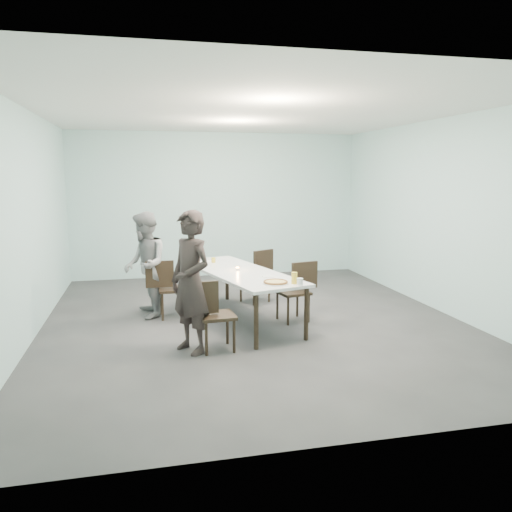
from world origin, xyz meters
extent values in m
plane|color=#333335|center=(0.00, 0.00, 0.00)|extent=(7.00, 7.00, 0.00)
cube|color=#ADD8D9|center=(0.00, 3.50, 1.50)|extent=(6.00, 0.02, 3.00)
cube|color=#ADD8D9|center=(0.00, -3.50, 1.50)|extent=(6.00, 0.02, 3.00)
cube|color=#ADD8D9|center=(-3.00, 0.00, 1.50)|extent=(0.02, 7.00, 3.00)
cube|color=#ADD8D9|center=(3.00, 0.00, 1.50)|extent=(0.02, 7.00, 3.00)
cube|color=white|center=(0.00, 0.00, 3.00)|extent=(6.00, 7.00, 0.02)
cube|color=white|center=(-0.20, 0.08, 0.73)|extent=(1.56, 2.75, 0.04)
cylinder|color=black|center=(-0.23, -1.19, 0.35)|extent=(0.06, 0.06, 0.71)
cylinder|color=black|center=(-0.88, 1.16, 0.35)|extent=(0.06, 0.06, 0.71)
cylinder|color=black|center=(0.48, -0.99, 0.35)|extent=(0.06, 0.06, 0.71)
cylinder|color=black|center=(-0.16, 1.36, 0.35)|extent=(0.06, 0.06, 0.71)
cube|color=black|center=(-0.70, -1.10, 0.43)|extent=(0.45, 0.45, 0.04)
cube|color=black|center=(-0.89, -1.11, 0.67)|extent=(0.42, 0.07, 0.40)
cylinder|color=black|center=(-0.86, -1.28, 0.21)|extent=(0.04, 0.04, 0.41)
cylinder|color=black|center=(-0.88, -0.94, 0.21)|extent=(0.04, 0.04, 0.41)
cylinder|color=black|center=(-0.52, -1.25, 0.21)|extent=(0.04, 0.04, 0.41)
cylinder|color=black|center=(-0.54, -0.92, 0.21)|extent=(0.04, 0.04, 0.41)
cube|color=black|center=(-1.14, 0.48, 0.43)|extent=(0.43, 0.43, 0.04)
cube|color=black|center=(-1.33, 0.47, 0.67)|extent=(0.42, 0.05, 0.40)
cylinder|color=black|center=(-1.31, 0.30, 0.21)|extent=(0.04, 0.04, 0.41)
cylinder|color=black|center=(-1.31, 0.64, 0.21)|extent=(0.04, 0.04, 0.41)
cylinder|color=black|center=(-0.97, 0.31, 0.21)|extent=(0.04, 0.04, 0.41)
cylinder|color=black|center=(-0.97, 0.65, 0.21)|extent=(0.04, 0.04, 0.41)
cube|color=black|center=(0.57, -0.12, 0.43)|extent=(0.50, 0.50, 0.04)
cube|color=black|center=(0.76, -0.08, 0.67)|extent=(0.42, 0.12, 0.40)
cylinder|color=black|center=(0.70, 0.08, 0.21)|extent=(0.04, 0.04, 0.41)
cylinder|color=black|center=(0.77, -0.25, 0.21)|extent=(0.04, 0.04, 0.41)
cylinder|color=black|center=(0.37, 0.01, 0.21)|extent=(0.04, 0.04, 0.41)
cylinder|color=black|center=(0.44, -0.32, 0.21)|extent=(0.04, 0.04, 0.41)
cube|color=black|center=(0.27, 1.09, 0.43)|extent=(0.57, 0.57, 0.04)
cube|color=black|center=(0.44, 1.18, 0.67)|extent=(0.39, 0.23, 0.40)
cylinder|color=black|center=(0.34, 1.32, 0.21)|extent=(0.04, 0.04, 0.41)
cylinder|color=black|center=(0.50, 1.02, 0.21)|extent=(0.04, 0.04, 0.41)
cylinder|color=black|center=(0.04, 1.16, 0.21)|extent=(0.04, 0.04, 0.41)
cylinder|color=black|center=(0.20, 0.86, 0.21)|extent=(0.04, 0.04, 0.41)
imported|color=black|center=(-1.01, -1.08, 0.86)|extent=(0.69, 0.75, 1.73)
imported|color=gray|center=(-1.53, 0.58, 0.80)|extent=(0.67, 0.82, 1.60)
cylinder|color=white|center=(0.10, -0.89, 0.76)|extent=(0.34, 0.34, 0.01)
cylinder|color=#F2DF89|center=(0.10, -0.89, 0.77)|extent=(0.30, 0.30, 0.01)
torus|color=brown|center=(0.10, -0.89, 0.77)|extent=(0.32, 0.32, 0.03)
cylinder|color=white|center=(0.12, -0.43, 0.76)|extent=(0.18, 0.18, 0.01)
cylinder|color=gold|center=(0.33, -0.95, 0.82)|extent=(0.08, 0.08, 0.15)
cylinder|color=silver|center=(0.37, -1.05, 0.80)|extent=(0.08, 0.08, 0.09)
cylinder|color=silver|center=(-0.21, 0.09, 0.77)|extent=(0.06, 0.06, 0.03)
cylinder|color=orange|center=(-0.21, 0.09, 0.79)|extent=(0.04, 0.04, 0.01)
cylinder|color=gold|center=(-0.47, 0.84, 0.79)|extent=(0.07, 0.07, 0.08)
cube|color=silver|center=(-0.61, 0.90, 0.75)|extent=(0.35, 0.29, 0.01)
camera|label=1|loc=(-1.54, -6.95, 2.14)|focal=35.00mm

